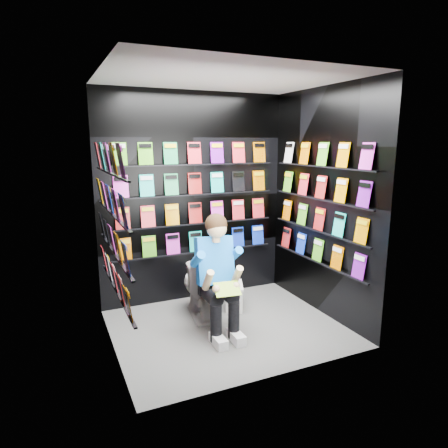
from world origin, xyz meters
name	(u,v)px	position (x,y,z in m)	size (l,w,h in m)	color
floor	(227,328)	(0.00, 0.00, 0.00)	(2.40, 2.40, 0.00)	#575754
ceiling	(228,78)	(0.00, 0.00, 2.60)	(2.40, 2.40, 0.00)	white
wall_back	(194,198)	(0.00, 1.00, 1.30)	(2.40, 0.04, 2.60)	black
wall_front	(279,230)	(0.00, -1.00, 1.30)	(2.40, 0.04, 2.60)	black
wall_left	(107,220)	(-1.20, 0.00, 1.30)	(0.04, 2.00, 2.60)	black
wall_right	(322,203)	(1.20, 0.00, 1.30)	(0.04, 2.00, 2.60)	black
comics_back	(195,198)	(0.00, 0.97, 1.31)	(2.10, 0.06, 1.37)	red
comics_left	(111,219)	(-1.17, 0.00, 1.31)	(0.06, 1.70, 1.37)	red
comics_right	(320,203)	(1.17, 0.00, 1.31)	(0.06, 1.70, 1.37)	red
toilet	(201,285)	(-0.14, 0.42, 0.37)	(0.42, 0.75, 0.73)	white
longbox	(233,297)	(0.30, 0.47, 0.14)	(0.20, 0.36, 0.27)	white
longbox_lid	(233,285)	(0.30, 0.47, 0.29)	(0.22, 0.38, 0.03)	white
reader	(213,261)	(-0.14, 0.04, 0.76)	(0.51, 0.75, 1.38)	blue
held_comic	(227,289)	(-0.14, -0.31, 0.58)	(0.25, 0.01, 0.18)	green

